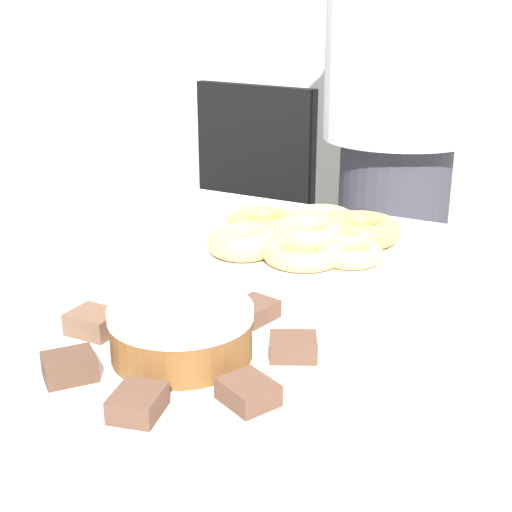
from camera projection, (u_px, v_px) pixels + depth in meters
table at (233, 351)px, 0.99m from camera, size 1.58×0.94×0.72m
person_standing at (399, 120)px, 1.70m from camera, size 0.36×0.36×1.58m
office_chair_left at (228, 251)px, 2.08m from camera, size 0.48×0.48×0.87m
plate_cake at (183, 359)px, 0.79m from camera, size 0.33×0.33×0.01m
plate_donuts at (307, 249)px, 1.14m from camera, size 0.36×0.36×0.01m
frosted_cake at (181, 331)px, 0.78m from camera, size 0.16×0.16×0.06m
lamington_0 at (172, 300)px, 0.90m from camera, size 0.07×0.07×0.03m
lamington_1 at (94, 322)px, 0.84m from camera, size 0.06×0.05×0.03m
lamington_2 at (69, 367)px, 0.74m from camera, size 0.07×0.07×0.03m
lamington_3 at (138, 403)px, 0.67m from camera, size 0.06×0.06×0.02m
lamington_4 at (248, 392)px, 0.69m from camera, size 0.07×0.06×0.02m
lamington_5 at (293, 347)px, 0.78m from camera, size 0.07×0.06×0.02m
lamington_6 at (254, 311)px, 0.88m from camera, size 0.06×0.06×0.02m
donut_0 at (308, 235)px, 1.13m from camera, size 0.12×0.12×0.04m
donut_1 at (350, 253)px, 1.06m from camera, size 0.10×0.10×0.03m
donut_2 at (361, 230)px, 1.15m from camera, size 0.13×0.13×0.04m
donut_3 at (321, 220)px, 1.21m from camera, size 0.11×0.11×0.03m
donut_4 at (263, 223)px, 1.19m from camera, size 0.12×0.12×0.04m
donut_5 at (243, 242)px, 1.09m from camera, size 0.11×0.11×0.04m
donut_6 at (303, 252)px, 1.06m from camera, size 0.12×0.12×0.03m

